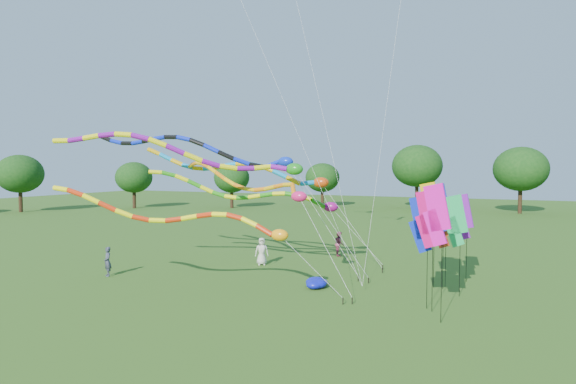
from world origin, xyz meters
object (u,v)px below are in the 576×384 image
at_px(tube_kite_orange, 253,183).
at_px(person_a, 262,251).
at_px(blue_nylon_heap, 324,283).
at_px(person_c, 339,244).
at_px(person_b, 108,262).
at_px(tube_kite_red, 194,219).

relative_size(tube_kite_orange, person_a, 7.18).
height_order(blue_nylon_heap, person_c, person_c).
bearing_deg(person_c, blue_nylon_heap, 171.62).
relative_size(person_b, person_c, 0.98).
bearing_deg(tube_kite_orange, person_a, 132.77).
height_order(tube_kite_red, blue_nylon_heap, tube_kite_red).
height_order(tube_kite_red, person_c, tube_kite_red).
distance_m(blue_nylon_heap, person_c, 8.93).
bearing_deg(person_b, tube_kite_red, 17.40).
xyz_separation_m(tube_kite_red, person_c, (3.04, 12.68, -2.85)).
relative_size(tube_kite_orange, person_b, 7.46).
height_order(tube_kite_orange, person_a, tube_kite_orange).
bearing_deg(blue_nylon_heap, tube_kite_orange, 172.01).
relative_size(tube_kite_red, tube_kite_orange, 1.07).
relative_size(tube_kite_red, person_c, 7.77).
bearing_deg(person_a, tube_kite_orange, -99.72).
relative_size(tube_kite_red, person_a, 7.66).
bearing_deg(tube_kite_red, blue_nylon_heap, 24.90).
xyz_separation_m(tube_kite_red, blue_nylon_heap, (5.03, 4.00, -3.45)).
bearing_deg(person_a, blue_nylon_heap, -63.58).
distance_m(person_b, person_c, 14.90).
bearing_deg(person_b, tube_kite_orange, 52.17).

